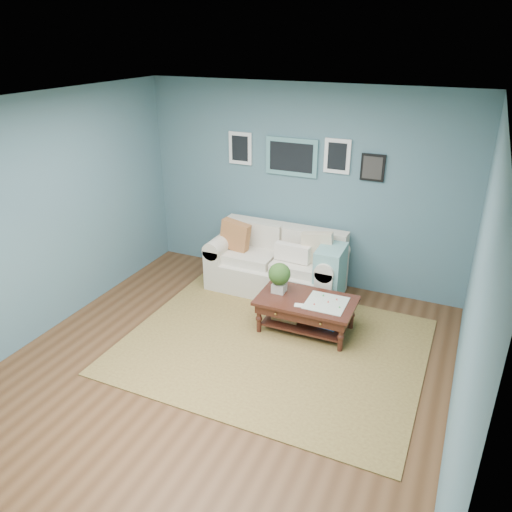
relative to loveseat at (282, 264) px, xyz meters
The scene contains 4 objects.
room_shell 2.20m from the loveseat, 87.82° to the right, with size 5.00×5.02×2.70m.
area_rug 1.43m from the loveseat, 72.88° to the right, with size 3.29×2.63×0.01m, color brown.
loveseat is the anchor object (origin of this frame).
coffee_table 1.02m from the loveseat, 55.84° to the right, with size 1.14×0.68×0.79m.
Camera 1 is at (2.10, -3.69, 3.27)m, focal length 35.00 mm.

